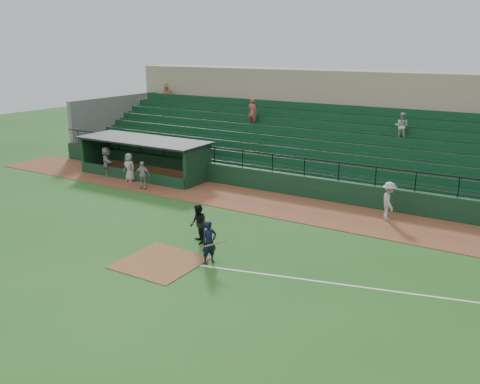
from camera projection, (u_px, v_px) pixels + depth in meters
The scene contains 12 objects.
ground at pixel (176, 254), 20.90m from camera, with size 90.00×90.00×0.00m, color #21521A.
warning_track at pixel (269, 203), 27.46m from camera, with size 40.00×4.00×0.03m, color brown.
home_plate_dirt at pixel (160, 262), 20.08m from camera, with size 3.00×3.00×0.03m, color brown.
foul_line at pixel (379, 289), 17.88m from camera, with size 18.00×0.09×0.01m, color white.
stadium_structure at pixel (330, 138), 33.75m from camera, with size 38.00×13.08×6.40m.
dugout at pixel (149, 155), 33.25m from camera, with size 8.90×3.20×2.42m.
batter_at_plate at pixel (209, 242), 19.82m from camera, with size 1.12×0.75×1.72m.
umpire at pixel (198, 224), 21.84m from camera, with size 0.83×0.65×1.71m, color black.
runner at pixel (389, 201), 24.68m from camera, with size 1.21×0.70×1.88m, color #A6A09B.
dugout_player_a at pixel (142, 175), 29.99m from camera, with size 0.97×0.40×1.65m, color #A59F9A.
dugout_player_b at pixel (129, 167), 31.63m from camera, with size 0.87×0.57×1.78m, color #99948F.
dugout_player_c at pixel (107, 161), 32.99m from camera, with size 1.75×0.56×1.88m, color #9B9691.
Camera 1 is at (12.32, -15.17, 8.26)m, focal length 38.34 mm.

